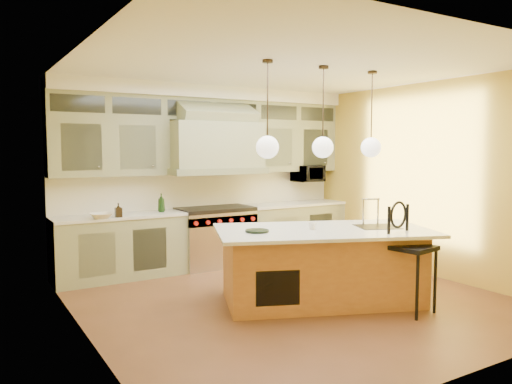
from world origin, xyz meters
TOP-DOWN VIEW (x-y plane):
  - floor at (0.00, 0.00)m, footprint 5.00×5.00m
  - ceiling at (0.00, 0.00)m, footprint 5.00×5.00m
  - wall_back at (0.00, 2.50)m, footprint 5.00×0.00m
  - wall_front at (0.00, -2.50)m, footprint 5.00×0.00m
  - wall_left at (-2.50, 0.00)m, footprint 0.00×5.00m
  - wall_right at (2.50, 0.00)m, footprint 0.00×5.00m
  - back_cabinetry at (0.00, 2.23)m, footprint 5.00×0.77m
  - range at (0.00, 2.14)m, footprint 1.20×0.74m
  - kitchen_island at (0.29, -0.25)m, footprint 2.92×2.23m
  - counter_stool at (0.89, -1.10)m, footprint 0.52×0.52m
  - microwave at (1.95, 2.25)m, footprint 0.54×0.37m
  - oil_bottle_a at (-0.90, 2.15)m, footprint 0.12×0.12m
  - oil_bottle_b at (-1.63, 1.92)m, footprint 0.09×0.09m
  - fruit_bowl at (-1.87, 1.92)m, footprint 0.31×0.31m
  - cup at (0.13, -0.26)m, footprint 0.11×0.11m
  - pendant_left at (-0.52, -0.25)m, footprint 0.26×0.26m
  - pendant_center at (0.28, -0.25)m, footprint 0.26×0.26m
  - pendant_right at (1.08, -0.25)m, footprint 0.26×0.26m

SIDE VIEW (x-z plane):
  - floor at x=0.00m, z-range 0.00..0.00m
  - kitchen_island at x=0.29m, z-range -0.20..1.15m
  - range at x=0.00m, z-range 0.01..0.97m
  - counter_stool at x=0.89m, z-range 0.10..1.39m
  - cup at x=0.13m, z-range 0.92..1.01m
  - fruit_bowl at x=-1.87m, z-range 0.94..1.01m
  - oil_bottle_b at x=-1.63m, z-range 0.94..1.14m
  - oil_bottle_a at x=-0.90m, z-range 0.94..1.22m
  - back_cabinetry at x=0.00m, z-range -0.02..2.88m
  - microwave at x=1.95m, z-range 1.30..1.60m
  - wall_back at x=0.00m, z-range -1.05..3.95m
  - wall_front at x=0.00m, z-range -1.05..3.95m
  - wall_left at x=-2.50m, z-range -1.05..3.95m
  - wall_right at x=2.50m, z-range -1.05..3.95m
  - pendant_left at x=-0.52m, z-range 1.39..2.50m
  - pendant_center at x=0.28m, z-range 1.39..2.50m
  - pendant_right at x=1.08m, z-range 1.39..2.50m
  - ceiling at x=0.00m, z-range 2.90..2.90m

